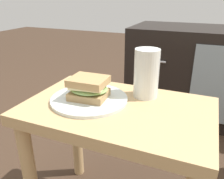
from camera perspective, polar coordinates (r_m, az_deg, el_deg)
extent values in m
cube|color=tan|center=(0.70, 1.32, -5.29)|extent=(0.56, 0.36, 0.04)
cylinder|color=tan|center=(0.85, -19.41, -20.04)|extent=(0.04, 0.04, 0.43)
cylinder|color=tan|center=(1.03, -8.69, -10.56)|extent=(0.04, 0.04, 0.43)
cylinder|color=tan|center=(0.92, 19.88, -16.65)|extent=(0.04, 0.04, 0.43)
cube|color=black|center=(1.60, 22.19, 3.45)|extent=(0.96, 0.44, 0.58)
cylinder|color=silver|center=(1.37, 11.50, 6.75)|extent=(0.08, 0.01, 0.01)
cylinder|color=silver|center=(1.45, 10.83, -1.66)|extent=(0.08, 0.01, 0.01)
cylinder|color=silver|center=(0.73, -5.77, -2.47)|extent=(0.24, 0.24, 0.01)
cube|color=tan|center=(0.72, -5.82, -1.32)|extent=(0.12, 0.10, 0.02)
ellipsoid|color=#8CB260|center=(0.71, -5.88, 0.07)|extent=(0.13, 0.11, 0.02)
cube|color=beige|center=(0.71, -5.92, 0.89)|extent=(0.11, 0.10, 0.01)
cube|color=tan|center=(0.70, -5.96, 1.95)|extent=(0.11, 0.10, 0.02)
cylinder|color=silver|center=(0.74, 8.46, 3.94)|extent=(0.08, 0.08, 0.16)
cylinder|color=#C67219|center=(0.75, 8.40, 2.90)|extent=(0.07, 0.07, 0.12)
cylinder|color=white|center=(0.73, 8.69, 7.77)|extent=(0.07, 0.07, 0.01)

